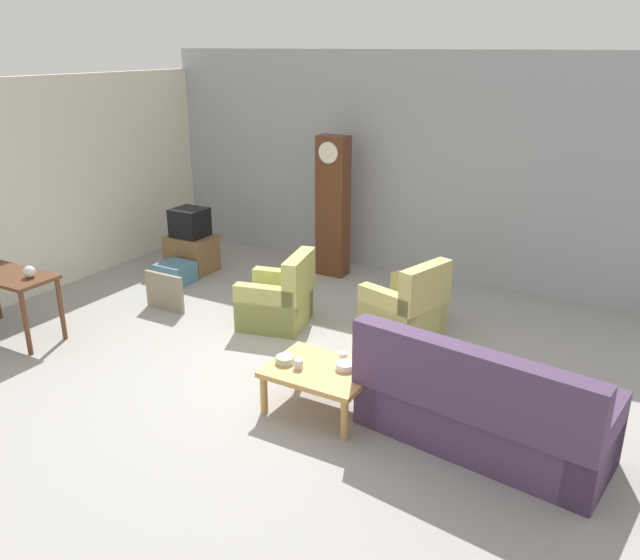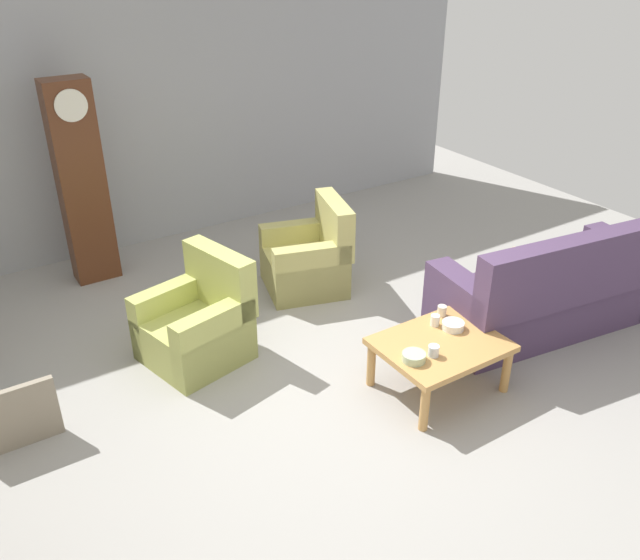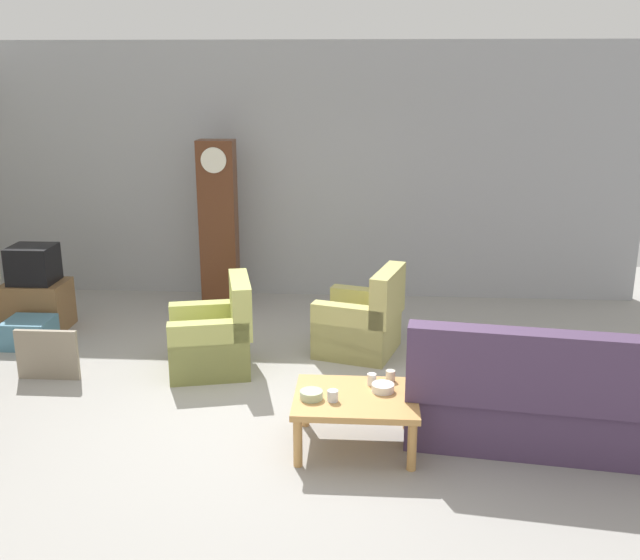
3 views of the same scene
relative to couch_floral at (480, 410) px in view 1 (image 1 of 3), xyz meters
name	(u,v)px [view 1 (image 1 of 3)]	position (x,y,z in m)	size (l,w,h in m)	color
ground_plane	(283,371)	(-2.18, 0.30, -0.36)	(10.40, 10.40, 0.00)	#999691
garage_door_wall	(417,167)	(-2.18, 3.90, 1.24)	(8.40, 0.16, 3.20)	#9EA0A5
pegboard_wall_left	(34,189)	(-6.38, 0.70, 1.08)	(0.12, 6.40, 2.88)	silver
couch_floral	(480,410)	(0.00, 0.00, 0.00)	(2.20, 1.15, 1.04)	#4C3856
armchair_olive_near	(278,301)	(-2.89, 1.29, -0.05)	(0.94, 0.92, 0.92)	tan
armchair_olive_far	(406,309)	(-1.44, 1.84, -0.05)	(0.97, 0.95, 0.92)	tan
coffee_table_wood	(321,374)	(-1.47, -0.15, 0.02)	(0.96, 0.76, 0.44)	tan
console_table_dark	(5,282)	(-5.45, -0.54, 0.32)	(1.30, 0.56, 0.79)	#56331E
grandfather_clock	(333,207)	(-3.20, 3.26, 0.68)	(0.44, 0.30, 2.06)	#562D19
tv_stand_cabinet	(192,253)	(-5.13, 2.32, -0.08)	(0.68, 0.52, 0.55)	brown
tv_crt	(190,222)	(-5.13, 2.32, 0.40)	(0.48, 0.44, 0.42)	black
framed_picture_leaning	(165,292)	(-4.43, 0.95, -0.11)	(0.60, 0.05, 0.49)	gray
storage_box_blue	(176,273)	(-5.00, 1.79, -0.21)	(0.47, 0.44, 0.30)	teal
glass_dome_cloche	(29,272)	(-5.04, -0.49, 0.51)	(0.14, 0.14, 0.14)	silver
cup_white_porcelain	(343,357)	(-1.34, 0.06, 0.13)	(0.07, 0.07, 0.09)	white
cup_blue_rimmed	(299,364)	(-1.64, -0.26, 0.13)	(0.08, 0.08, 0.09)	silver
cup_cream_tall	(361,358)	(-1.19, 0.14, 0.13)	(0.08, 0.08, 0.09)	beige
bowl_white_stacked	(345,366)	(-1.26, -0.06, 0.11)	(0.18, 0.18, 0.06)	white
bowl_shallow_green	(285,360)	(-1.81, -0.23, 0.11)	(0.18, 0.18, 0.07)	#B2C69E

